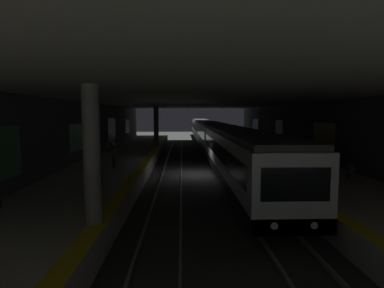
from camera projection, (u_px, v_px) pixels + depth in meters
The scene contains 19 objects.
ground_plane at pixel (201, 175), 24.38m from camera, with size 120.00×120.00×0.00m, color #383A38.
track_left at pixel (229, 173), 24.44m from camera, with size 60.00×1.53×0.16m.
track_right at pixel (172, 174), 24.31m from camera, with size 60.00×1.53×0.16m.
platform_left at pixel (285, 167), 24.54m from camera, with size 60.00×5.30×1.06m.
platform_right at pixel (115, 168), 24.13m from camera, with size 60.00×5.30×1.06m.
wall_left at pixel (322, 138), 24.45m from camera, with size 60.00×0.56×5.60m.
wall_right at pixel (76, 139), 23.88m from camera, with size 60.00×0.56×5.60m.
ceiling_slab at pixel (201, 99), 23.84m from camera, with size 60.00×19.40×0.40m.
pillar_near at pixel (92, 155), 10.26m from camera, with size 0.56×0.56×4.55m.
pillar_far at pixel (156, 126), 35.68m from camera, with size 0.56×0.56×4.55m.
metro_train at pixel (210, 135), 40.54m from camera, with size 61.21×2.83×3.49m.
bench_left_mid at pixel (299, 150), 26.87m from camera, with size 1.70×0.47×0.86m.
bench_right_mid at pixel (109, 146), 30.64m from camera, with size 1.70×0.47×0.86m.
person_waiting_near at pixel (257, 144), 28.49m from camera, with size 0.60×0.23×1.72m.
person_walking_mid at pixel (292, 148), 25.37m from camera, with size 0.60×0.22×1.63m.
person_standing_far at pixel (255, 140), 32.89m from camera, with size 0.60×0.23×1.71m.
person_boarding at pixel (114, 153), 21.22m from camera, with size 0.60×0.24×1.76m.
suitcase_rolling at pixel (285, 150), 28.85m from camera, with size 0.41×0.27×1.00m.
trash_bin at pixel (350, 172), 17.30m from camera, with size 0.44×0.44×0.85m.
Camera 1 is at (-24.02, 1.41, 4.64)m, focal length 29.56 mm.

